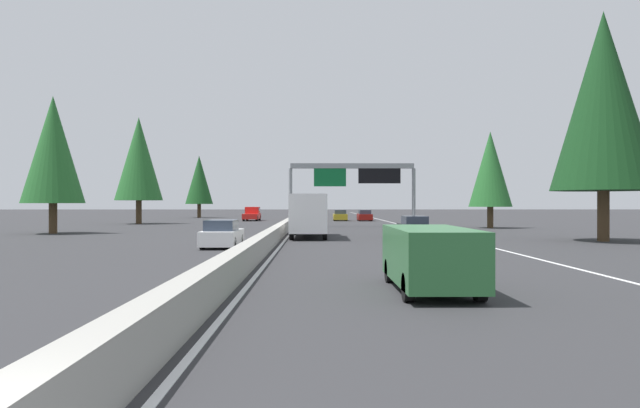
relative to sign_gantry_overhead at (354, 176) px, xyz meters
name	(u,v)px	position (x,y,z in m)	size (l,w,h in m)	color
ground_plane	(295,225)	(5.41, 6.04, -5.04)	(320.00, 320.00, 0.00)	#2D2D30
median_barrier	(298,217)	(25.41, 6.34, -4.59)	(180.00, 0.56, 0.90)	#9E9B93
shoulder_stripe_right	(389,222)	(15.41, -5.48, -5.03)	(160.00, 0.16, 0.01)	silver
shoulder_stripe_median	(300,222)	(15.41, 5.79, -5.03)	(160.00, 0.16, 0.01)	silver
sign_gantry_overhead	(354,176)	(0.00, 0.00, 0.00)	(0.50, 12.68, 6.33)	gray
minivan_near_right	(430,256)	(-42.34, 0.81, -4.09)	(5.00, 1.95, 1.69)	#2D6B38
sedan_far_right	(414,227)	(-17.64, -3.00, -4.36)	(4.40, 1.80, 1.47)	black
sedan_mid_center	(340,216)	(20.44, 0.49, -4.36)	(4.40, 1.80, 1.47)	#AD931E
pickup_distant_a	(314,211)	(53.47, 4.16, -4.13)	(5.60, 2.00, 1.86)	#AD931E
box_truck_mid_right	(309,214)	(-18.07, 4.32, -3.43)	(8.50, 2.40, 2.95)	white
sedan_near_center	(365,216)	(19.74, -2.76, -4.36)	(4.40, 1.80, 1.47)	maroon
bus_mid_left	(313,206)	(64.92, 4.39, -3.32)	(11.50, 2.55, 3.10)	#1E4793
oncoming_near	(252,214)	(20.89, 12.43, -4.13)	(5.60, 2.00, 1.86)	red
oncoming_far	(222,234)	(-26.83, 8.84, -4.36)	(4.40, 1.80, 1.47)	white
conifer_right_near	(603,101)	(-22.11, -13.95, 3.62)	(6.27, 6.27, 14.24)	#4C3823
conifer_right_mid	(490,169)	(-2.81, -12.79, 0.54)	(4.05, 4.05, 9.20)	#4C3823
conifer_left_near	(53,150)	(-12.62, 24.23, 1.47)	(4.71, 4.71, 10.71)	#4C3823
conifer_left_mid	(139,159)	(8.85, 24.11, 2.41)	(5.39, 5.39, 12.25)	#4C3823
conifer_left_far	(199,180)	(37.46, 22.91, 1.15)	(4.49, 4.49, 10.20)	#4C3823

